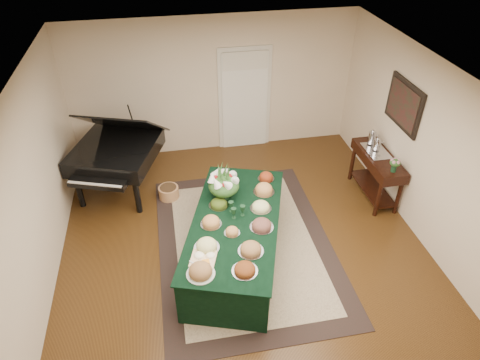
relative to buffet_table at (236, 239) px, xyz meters
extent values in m
plane|color=black|center=(0.16, 0.22, -0.38)|extent=(6.00, 6.00, 0.00)
cube|color=black|center=(0.19, 0.26, -0.37)|extent=(2.63, 3.69, 0.01)
cube|color=beige|center=(0.19, 0.26, -0.37)|extent=(2.11, 3.16, 0.01)
cube|color=silver|center=(0.76, 3.20, 0.67)|extent=(1.05, 0.04, 2.10)
cube|color=white|center=(0.76, 3.18, 0.62)|extent=(0.90, 0.06, 2.00)
cube|color=black|center=(0.00, 0.00, -0.01)|extent=(1.86, 2.72, 0.73)
cube|color=black|center=(0.00, 0.00, 0.36)|extent=(1.94, 2.80, 0.02)
cylinder|color=#B8B9C1|center=(-0.09, -0.26, 0.38)|extent=(0.22, 0.22, 0.01)
ellipsoid|color=#D58F4C|center=(-0.09, -0.26, 0.42)|extent=(0.18, 0.18, 0.06)
cylinder|color=#B8B9C1|center=(0.33, -0.21, 0.38)|extent=(0.33, 0.33, 0.01)
ellipsoid|color=brown|center=(0.33, -0.21, 0.42)|extent=(0.27, 0.27, 0.08)
cylinder|color=#B8B9C1|center=(-0.06, -0.95, 0.38)|extent=(0.32, 0.32, 0.01)
ellipsoid|color=brown|center=(-0.06, -0.95, 0.42)|extent=(0.27, 0.27, 0.07)
cylinder|color=#B8B9C1|center=(-0.46, -0.46, 0.38)|extent=(0.33, 0.33, 0.01)
ellipsoid|color=#F7F69A|center=(-0.46, -0.46, 0.43)|extent=(0.27, 0.27, 0.09)
cylinder|color=#B8C2B9|center=(-0.59, -0.90, 0.38)|extent=(0.35, 0.35, 0.01)
ellipsoid|color=#9F6D3F|center=(-0.59, -0.90, 0.44)|extent=(0.29, 0.29, 0.11)
cylinder|color=#B8B9C1|center=(-0.18, 0.36, 0.38)|extent=(0.30, 0.30, 0.01)
ellipsoid|color=#3D5415|center=(-0.18, 0.36, 0.42)|extent=(0.24, 0.24, 0.08)
cylinder|color=#B8B9C1|center=(0.09, -0.63, 0.38)|extent=(0.34, 0.34, 0.01)
ellipsoid|color=#9F6D3F|center=(0.09, -0.63, 0.43)|extent=(0.27, 0.27, 0.09)
cylinder|color=#B8B9C1|center=(-0.35, -0.02, 0.38)|extent=(0.30, 0.30, 0.01)
ellipsoid|color=#D58F4C|center=(-0.35, -0.02, 0.43)|extent=(0.25, 0.25, 0.09)
cylinder|color=#B8B9C1|center=(0.41, 0.18, 0.38)|extent=(0.31, 0.31, 0.01)
ellipsoid|color=#F7F69A|center=(0.41, 0.18, 0.42)|extent=(0.26, 0.26, 0.08)
cylinder|color=#B8B9C1|center=(0.54, 0.55, 0.38)|extent=(0.32, 0.32, 0.01)
ellipsoid|color=#D58F4C|center=(0.54, 0.55, 0.44)|extent=(0.27, 0.27, 0.11)
cylinder|color=#B8B9C1|center=(0.02, 1.02, 0.38)|extent=(0.29, 0.29, 0.01)
ellipsoid|color=#9F6D3F|center=(0.02, 1.02, 0.43)|extent=(0.23, 0.23, 0.09)
cylinder|color=#B8B9C1|center=(0.65, 0.88, 0.38)|extent=(0.26, 0.26, 0.01)
ellipsoid|color=#933213|center=(0.65, 0.88, 0.42)|extent=(0.22, 0.22, 0.08)
cube|color=tan|center=(-0.53, -0.66, 0.38)|extent=(0.40, 0.40, 0.02)
ellipsoid|color=white|center=(-0.58, -0.60, 0.43)|extent=(0.14, 0.14, 0.08)
ellipsoid|color=white|center=(-0.44, -0.63, 0.42)|extent=(0.12, 0.12, 0.07)
cube|color=orange|center=(-0.51, -0.75, 0.42)|extent=(0.09, 0.07, 0.05)
cylinder|color=#14331C|center=(-0.07, 0.54, 0.46)|extent=(0.18, 0.18, 0.18)
ellipsoid|color=#2C5823|center=(-0.07, 0.54, 0.59)|extent=(0.45, 0.45, 0.30)
cylinder|color=black|center=(-2.39, 1.71, -0.05)|extent=(0.10, 0.10, 0.65)
cylinder|color=black|center=(-1.42, 1.37, -0.05)|extent=(0.10, 0.10, 0.65)
cylinder|color=black|center=(-1.51, 2.64, -0.05)|extent=(0.10, 0.10, 0.65)
cube|color=black|center=(-1.71, 2.07, 0.42)|extent=(1.70, 1.76, 0.28)
cube|color=black|center=(-1.98, 1.32, 0.33)|extent=(0.96, 0.52, 0.10)
cube|color=black|center=(-1.52, 2.16, 0.91)|extent=(1.53, 1.38, 0.72)
cylinder|color=#AC7245|center=(-0.90, 1.66, -0.27)|extent=(0.35, 0.35, 0.22)
cylinder|color=black|center=(2.48, 0.53, -0.05)|extent=(0.07, 0.07, 0.66)
cylinder|color=black|center=(2.84, 0.53, -0.05)|extent=(0.07, 0.07, 0.66)
cylinder|color=black|center=(2.48, 1.60, -0.05)|extent=(0.07, 0.07, 0.66)
cylinder|color=black|center=(2.84, 1.60, -0.05)|extent=(0.07, 0.07, 0.66)
cube|color=black|center=(2.66, 1.06, 0.37)|extent=(0.45, 1.27, 0.18)
cube|color=black|center=(2.66, 1.06, -0.23)|extent=(0.38, 1.12, 0.03)
cube|color=#B8B9C1|center=(2.66, 1.20, 0.47)|extent=(0.34, 0.58, 0.02)
cylinder|color=#14331C|center=(2.66, 0.59, 0.52)|extent=(0.08, 0.08, 0.12)
ellipsoid|color=#C47E93|center=(2.66, 0.59, 0.63)|extent=(0.19, 0.19, 0.12)
cube|color=black|center=(2.88, 1.06, 1.37)|extent=(0.04, 0.95, 0.75)
cube|color=#471319|center=(2.86, 1.06, 1.37)|extent=(0.01, 0.82, 0.62)
camera|label=1|loc=(-0.78, -4.45, 4.35)|focal=32.00mm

